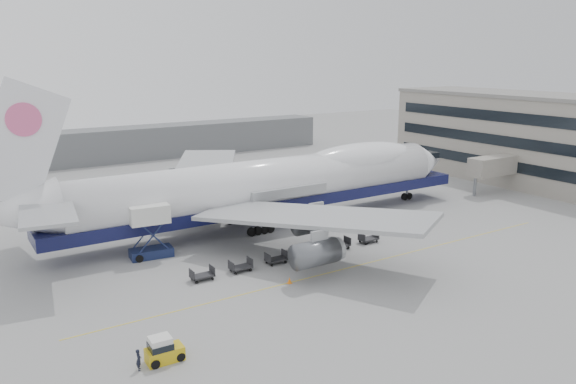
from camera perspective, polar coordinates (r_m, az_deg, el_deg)
ground at (r=65.31m, az=3.50°, el=-5.93°), size 260.00×260.00×0.00m
apron_line at (r=60.88m, az=6.85°, el=-7.49°), size 60.00×0.15×0.01m
hangar at (r=123.88m, az=-19.96°, el=4.28°), size 110.00×8.00×7.00m
airliner at (r=73.72m, az=-1.52°, el=0.91°), size 67.00×55.30×19.98m
catering_truck at (r=63.88m, az=-13.87°, el=-3.53°), size 4.84×3.57×6.02m
baggage_tug at (r=43.63m, az=-12.58°, el=-15.43°), size 2.75×1.54×1.98m
ground_worker at (r=43.00m, az=-14.93°, el=-16.14°), size 0.50×0.66×1.62m
traffic_cone at (r=56.04m, az=0.16°, el=-8.97°), size 0.43×0.43×0.64m
dolly_0 at (r=57.36m, az=-8.71°, el=-8.34°), size 2.30×1.35×1.30m
dolly_1 at (r=59.09m, az=-4.84°, el=-7.56°), size 2.30×1.35×1.30m
dolly_2 at (r=61.08m, az=-1.21°, el=-6.79°), size 2.30×1.35×1.30m
dolly_3 at (r=63.31m, az=2.17°, el=-6.05°), size 2.30×1.35×1.30m
dolly_4 at (r=65.75m, az=5.29°, el=-5.34°), size 2.30×1.35×1.30m
dolly_5 at (r=68.38m, az=8.18°, el=-4.67°), size 2.30×1.35×1.30m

